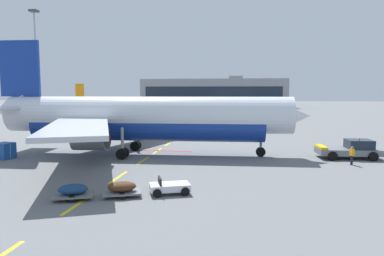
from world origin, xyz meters
The scene contains 10 objects.
ground centered at (40.00, 40.00, 0.00)m, with size 400.00×400.00×0.00m, color slate.
apron_paint_markings centered at (18.00, 39.11, 0.00)m, with size 8.00×96.86×0.01m.
airliner_foreground centered at (17.00, 19.38, 3.95)m, with size 34.78×34.58×12.20m.
pushback_tug centered at (38.39, 20.51, 0.90)m, with size 6.19×3.54×2.08m.
airliner_mid_left centered at (-28.84, 81.62, 2.97)m, with size 24.11×25.29×9.19m.
baggage_train centered at (20.11, 4.31, 0.52)m, with size 8.56×4.43×1.14m.
ground_crew_worker centered at (37.60, 17.05, 0.99)m, with size 0.34×0.69×1.74m.
uld_cargo_container centered at (3.90, 15.08, 0.80)m, with size 1.88×1.84×1.60m.
apron_light_mast_near centered at (-21.71, 62.49, 15.98)m, with size 1.80×1.80×25.81m.
terminal_satellite centered at (14.11, 144.17, 6.01)m, with size 61.62×27.97×13.59m.
Camera 1 is at (27.88, -17.20, 6.74)m, focal length 33.45 mm.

